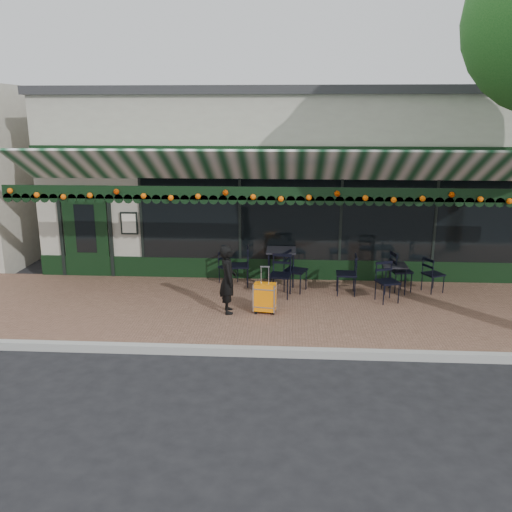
# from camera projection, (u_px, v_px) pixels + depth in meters

# --- Properties ---
(ground) EXTENTS (80.00, 80.00, 0.00)m
(ground) POSITION_uv_depth(u_px,v_px,m) (277.00, 354.00, 9.49)
(ground) COLOR black
(ground) RESTS_ON ground
(sidewalk) EXTENTS (18.00, 4.00, 0.15)m
(sidewalk) POSITION_uv_depth(u_px,v_px,m) (279.00, 310.00, 11.40)
(sidewalk) COLOR brown
(sidewalk) RESTS_ON ground
(curb) EXTENTS (18.00, 0.16, 0.15)m
(curb) POSITION_uv_depth(u_px,v_px,m) (277.00, 352.00, 9.39)
(curb) COLOR #9E9E99
(curb) RESTS_ON ground
(restaurant_building) EXTENTS (12.00, 9.60, 4.50)m
(restaurant_building) POSITION_uv_depth(u_px,v_px,m) (284.00, 175.00, 16.46)
(restaurant_building) COLOR gray
(restaurant_building) RESTS_ON ground
(woman) EXTENTS (0.43, 0.57, 1.40)m
(woman) POSITION_uv_depth(u_px,v_px,m) (228.00, 279.00, 10.89)
(woman) COLOR black
(woman) RESTS_ON sidewalk
(suitcase) EXTENTS (0.46, 0.30, 0.98)m
(suitcase) POSITION_uv_depth(u_px,v_px,m) (265.00, 298.00, 10.94)
(suitcase) COLOR orange
(suitcase) RESTS_ON sidewalk
(cafe_table_a) EXTENTS (0.53, 0.53, 0.65)m
(cafe_table_a) POSITION_uv_depth(u_px,v_px,m) (394.00, 267.00, 12.16)
(cafe_table_a) COLOR black
(cafe_table_a) RESTS_ON sidewalk
(cafe_table_b) EXTENTS (0.69, 0.69, 0.85)m
(cafe_table_b) POSITION_uv_depth(u_px,v_px,m) (281.00, 253.00, 12.71)
(cafe_table_b) COLOR black
(cafe_table_b) RESTS_ON sidewalk
(chair_a_left) EXTENTS (0.48, 0.48, 0.92)m
(chair_a_left) POSITION_uv_depth(u_px,v_px,m) (346.00, 274.00, 12.06)
(chair_a_left) COLOR black
(chair_a_left) RESTS_ON sidewalk
(chair_a_right) EXTENTS (0.53, 0.53, 0.91)m
(chair_a_right) POSITION_uv_depth(u_px,v_px,m) (401.00, 271.00, 12.32)
(chair_a_right) COLOR black
(chair_a_right) RESTS_ON sidewalk
(chair_a_front) EXTENTS (0.56, 0.56, 0.87)m
(chair_a_front) POSITION_uv_depth(u_px,v_px,m) (388.00, 282.00, 11.57)
(chair_a_front) COLOR black
(chair_a_front) RESTS_ON sidewalk
(chair_a_extra) EXTENTS (0.55, 0.55, 0.81)m
(chair_a_extra) POSITION_uv_depth(u_px,v_px,m) (433.00, 274.00, 12.23)
(chair_a_extra) COLOR black
(chair_a_extra) RESTS_ON sidewalk
(chair_b_left) EXTENTS (0.52, 0.52, 0.94)m
(chair_b_left) POSITION_uv_depth(u_px,v_px,m) (239.00, 266.00, 12.67)
(chair_b_left) COLOR black
(chair_b_left) RESTS_ON sidewalk
(chair_b_right) EXTENTS (0.61, 0.61, 0.94)m
(chair_b_right) POSITION_uv_depth(u_px,v_px,m) (295.00, 271.00, 12.28)
(chair_b_right) COLOR black
(chair_b_right) RESTS_ON sidewalk
(chair_b_front) EXTENTS (0.54, 0.54, 0.95)m
(chair_b_front) POSITION_uv_depth(u_px,v_px,m) (280.00, 276.00, 11.90)
(chair_b_front) COLOR black
(chair_b_front) RESTS_ON sidewalk
(chair_solo) EXTENTS (0.53, 0.53, 0.76)m
(chair_solo) POSITION_uv_depth(u_px,v_px,m) (228.00, 267.00, 12.90)
(chair_solo) COLOR black
(chair_solo) RESTS_ON sidewalk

